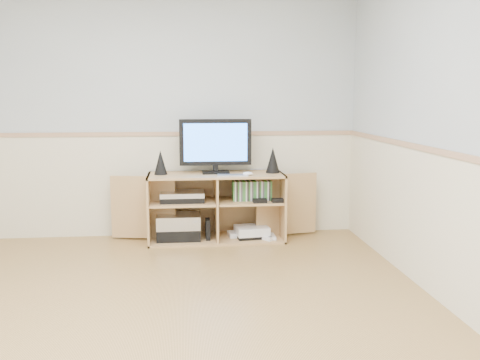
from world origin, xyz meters
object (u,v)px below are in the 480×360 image
monitor (215,144)px  game_consoles (250,232)px  keyboard (233,175)px  media_cabinet (216,205)px

monitor → game_consoles: bearing=-10.3°
monitor → keyboard: 0.37m
media_cabinet → monitor: bearing=-90.0°
media_cabinet → keyboard: keyboard is taller
monitor → game_consoles: 0.93m
monitor → keyboard: (0.15, -0.19, -0.28)m
media_cabinet → monitor: monitor is taller
monitor → keyboard: size_ratio=2.38×
game_consoles → media_cabinet: bearing=168.3°
media_cabinet → keyboard: (0.15, -0.20, 0.32)m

